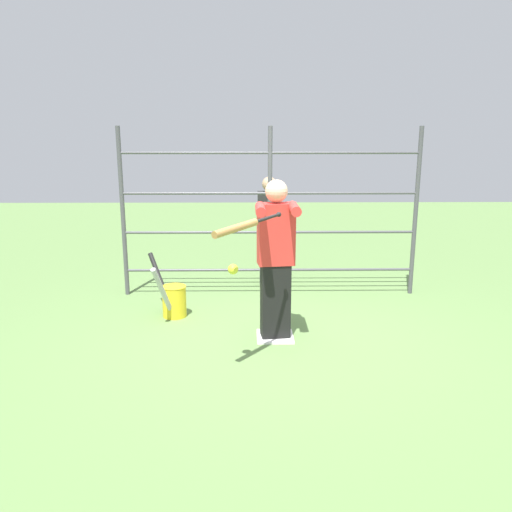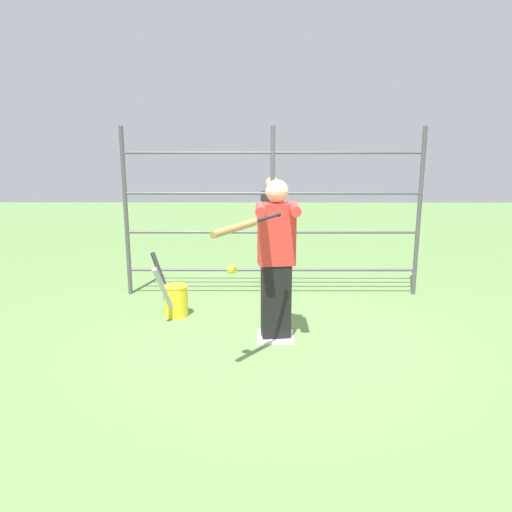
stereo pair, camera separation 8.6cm
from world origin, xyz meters
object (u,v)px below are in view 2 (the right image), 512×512
Objects in this scene: baseball_bat_swinging at (240,226)px; bystander_behind_fence at (272,230)px; batter at (276,255)px; softball_in_flight at (232,269)px; bat_bucket at (174,299)px.

bystander_behind_fence is (-0.36, -2.97, -0.56)m from baseball_bat_swinging.
batter reaches higher than softball_in_flight.
bystander_behind_fence is at bearing -90.24° from batter.
baseball_bat_swinging is (0.35, 0.88, 0.46)m from batter.
softball_in_flight is at bearing 81.25° from bystander_behind_fence.
bystander_behind_fence reaches higher than baseball_bat_swinging.
bystander_behind_fence reaches higher than bat_bucket.
batter is 2.31× the size of baseball_bat_swinging.
baseball_bat_swinging is 0.44m from softball_in_flight.
baseball_bat_swinging is at bearing 118.96° from bat_bucket.
bat_bucket is 1.95m from bystander_behind_fence.
softball_in_flight is at bearing 118.37° from bat_bucket.
baseball_bat_swinging is at bearing 68.39° from batter.
bystander_behind_fence is at bearing -131.88° from bat_bucket.
baseball_bat_swinging is 0.47× the size of bystander_behind_fence.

